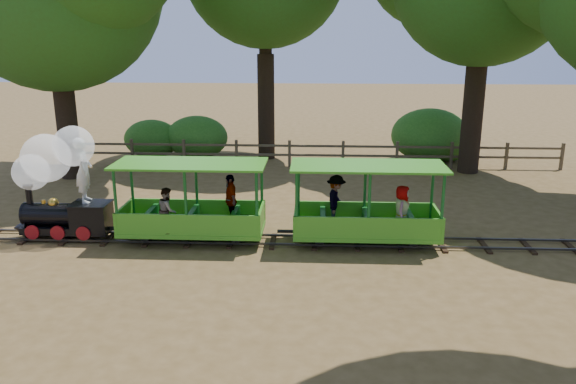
{
  "coord_description": "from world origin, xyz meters",
  "views": [
    {
      "loc": [
        0.02,
        -12.6,
        4.83
      ],
      "look_at": [
        -0.66,
        0.5,
        1.12
      ],
      "focal_mm": 35.0,
      "sensor_mm": 36.0,
      "label": 1
    }
  ],
  "objects_px": {
    "carriage_front": "(195,211)",
    "locomotive": "(56,175)",
    "fence": "(316,152)",
    "carriage_rear": "(364,212)"
  },
  "relations": [
    {
      "from": "carriage_front",
      "to": "locomotive",
      "type": "bearing_deg",
      "value": 178.39
    },
    {
      "from": "locomotive",
      "to": "fence",
      "type": "height_order",
      "value": "locomotive"
    },
    {
      "from": "locomotive",
      "to": "carriage_front",
      "type": "relative_size",
      "value": 0.79
    },
    {
      "from": "fence",
      "to": "carriage_rear",
      "type": "bearing_deg",
      "value": -81.84
    },
    {
      "from": "carriage_front",
      "to": "carriage_rear",
      "type": "xyz_separation_m",
      "value": [
        3.99,
        0.06,
        0.02
      ]
    },
    {
      "from": "locomotive",
      "to": "fence",
      "type": "relative_size",
      "value": 0.16
    },
    {
      "from": "carriage_front",
      "to": "fence",
      "type": "relative_size",
      "value": 0.2
    },
    {
      "from": "carriage_front",
      "to": "fence",
      "type": "xyz_separation_m",
      "value": [
        2.85,
        8.02,
        -0.19
      ]
    },
    {
      "from": "carriage_rear",
      "to": "fence",
      "type": "height_order",
      "value": "carriage_rear"
    },
    {
      "from": "carriage_rear",
      "to": "fence",
      "type": "distance_m",
      "value": 8.05
    }
  ]
}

